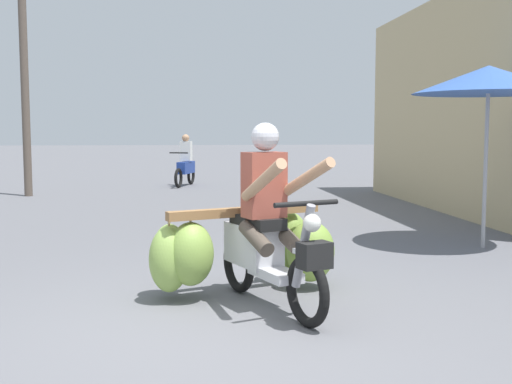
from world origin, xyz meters
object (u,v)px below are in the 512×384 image
motorbike_distant_ahead_left (186,165)px  market_umbrella_near_shop (489,80)px  motorbike_main_loaded (248,244)px  utility_pole (24,68)px

motorbike_distant_ahead_left → market_umbrella_near_shop: bearing=-68.6°
motorbike_main_loaded → motorbike_distant_ahead_left: 11.71m
market_umbrella_near_shop → utility_pole: utility_pole is taller
market_umbrella_near_shop → utility_pole: 10.44m
motorbike_main_loaded → market_umbrella_near_shop: bearing=32.7°
motorbike_main_loaded → motorbike_distant_ahead_left: bearing=92.4°
motorbike_main_loaded → utility_pole: 10.57m
motorbike_main_loaded → utility_pole: size_ratio=0.34×
motorbike_distant_ahead_left → utility_pole: (-3.61, -2.26, 2.34)m
market_umbrella_near_shop → utility_pole: bearing=135.2°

